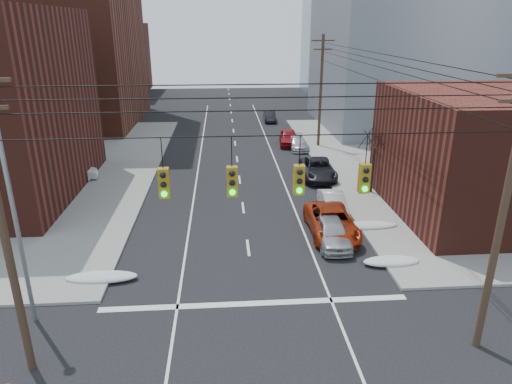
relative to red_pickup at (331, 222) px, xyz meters
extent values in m
cube|color=#4C1E16|center=(-31.08, 60.60, 5.21)|extent=(22.00, 18.00, 12.00)
cube|color=gray|center=(16.92, 30.60, 11.71)|extent=(22.00, 20.00, 25.00)
cube|color=gray|center=(18.92, 56.60, 10.21)|extent=(20.00, 18.00, 22.00)
cylinder|color=#473323|center=(-13.58, -10.40, 4.71)|extent=(0.28, 0.28, 11.00)
cylinder|color=#473323|center=(3.42, -10.40, 4.71)|extent=(0.28, 0.28, 11.00)
cylinder|color=#473323|center=(3.42, 20.60, 4.71)|extent=(0.28, 0.28, 11.00)
cube|color=#473323|center=(3.42, 20.60, 9.61)|extent=(2.20, 0.12, 0.12)
cube|color=#473323|center=(3.42, 20.60, 8.81)|extent=(1.80, 0.12, 0.12)
cylinder|color=black|center=(-5.08, -10.40, 7.81)|extent=(17.00, 0.04, 0.04)
cylinder|color=black|center=(-8.28, -10.40, 7.31)|extent=(0.03, 0.03, 1.00)
cube|color=olive|center=(-8.28, -10.40, 6.31)|extent=(0.35, 0.30, 1.00)
sphere|color=black|center=(-8.28, -10.57, 6.63)|extent=(0.20, 0.20, 0.20)
sphere|color=black|center=(-8.28, -10.57, 6.31)|extent=(0.20, 0.20, 0.20)
sphere|color=#0CE526|center=(-8.28, -10.57, 5.99)|extent=(0.20, 0.20, 0.20)
cylinder|color=black|center=(-6.08, -10.40, 7.31)|extent=(0.03, 0.03, 1.00)
cube|color=olive|center=(-6.08, -10.40, 6.31)|extent=(0.35, 0.30, 1.00)
sphere|color=black|center=(-6.08, -10.57, 6.63)|extent=(0.20, 0.20, 0.20)
sphere|color=black|center=(-6.08, -10.57, 6.31)|extent=(0.20, 0.20, 0.20)
sphere|color=#0CE526|center=(-6.08, -10.57, 5.99)|extent=(0.20, 0.20, 0.20)
cylinder|color=black|center=(-3.88, -10.40, 7.31)|extent=(0.03, 0.03, 1.00)
cube|color=olive|center=(-3.88, -10.40, 6.31)|extent=(0.35, 0.30, 1.00)
sphere|color=black|center=(-3.88, -10.57, 6.63)|extent=(0.20, 0.20, 0.20)
sphere|color=black|center=(-3.88, -10.57, 6.31)|extent=(0.20, 0.20, 0.20)
sphere|color=#0CE526|center=(-3.88, -10.57, 5.99)|extent=(0.20, 0.20, 0.20)
cylinder|color=black|center=(-1.68, -10.40, 7.31)|extent=(0.03, 0.03, 1.00)
cube|color=olive|center=(-1.68, -10.40, 6.31)|extent=(0.35, 0.30, 1.00)
sphere|color=black|center=(-1.68, -10.57, 6.63)|extent=(0.20, 0.20, 0.20)
sphere|color=black|center=(-1.68, -10.57, 6.31)|extent=(0.20, 0.20, 0.20)
sphere|color=#0CE526|center=(-1.68, -10.57, 5.99)|extent=(0.20, 0.20, 0.20)
cylinder|color=gray|center=(-14.58, -7.40, 3.71)|extent=(0.18, 0.18, 9.00)
cylinder|color=black|center=(4.52, 6.60, 0.96)|extent=(0.20, 0.20, 3.50)
cylinder|color=black|center=(4.90, 6.72, 3.28)|extent=(0.27, 0.82, 1.19)
cylinder|color=black|center=(4.74, 7.17, 3.37)|extent=(1.17, 0.54, 1.38)
cylinder|color=black|center=(4.09, 7.34, 3.40)|extent=(1.44, 1.00, 1.48)
cylinder|color=black|center=(4.12, 6.66, 3.28)|extent=(0.17, 0.84, 1.19)
cylinder|color=black|center=(4.07, 6.18, 3.37)|extent=(0.82, 0.99, 1.40)
cylinder|color=black|center=(4.58, 5.75, 3.40)|extent=(1.74, 0.21, 1.43)
cylinder|color=black|center=(4.85, 6.37, 3.28)|extent=(0.48, 0.73, 1.20)
ellipsoid|color=silver|center=(-12.48, -4.40, -0.58)|extent=(3.50, 1.08, 0.42)
ellipsoid|color=silver|center=(2.32, -3.90, -0.58)|extent=(3.00, 1.08, 0.42)
ellipsoid|color=silver|center=(2.32, 0.60, -0.58)|extent=(4.00, 1.08, 0.42)
imported|color=#99290D|center=(0.00, 0.00, 0.00)|extent=(2.66, 5.71, 1.58)
imported|color=#B4B5B9|center=(-0.28, -1.23, -0.04)|extent=(1.85, 4.43, 1.50)
imported|color=silver|center=(0.88, 3.33, -0.13)|extent=(1.45, 4.06, 1.33)
imported|color=black|center=(1.32, 10.62, -0.02)|extent=(2.75, 5.65, 1.55)
imported|color=#B7B7BC|center=(1.19, 19.78, -0.17)|extent=(1.82, 4.34, 1.25)
imported|color=maroon|center=(0.48, 21.57, 0.00)|extent=(2.28, 4.78, 1.58)
imported|color=black|center=(-0.28, 33.71, -0.12)|extent=(1.48, 4.07, 1.33)
imported|color=silver|center=(-18.35, 11.03, -0.02)|extent=(3.96, 1.98, 1.25)
imported|color=silver|center=(-19.68, 15.68, -0.03)|extent=(4.84, 3.26, 1.23)
imported|color=#BBBBC0|center=(-24.53, 13.48, 0.02)|extent=(4.16, 2.76, 1.32)
camera|label=1|loc=(-6.34, -24.49, 11.16)|focal=32.00mm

